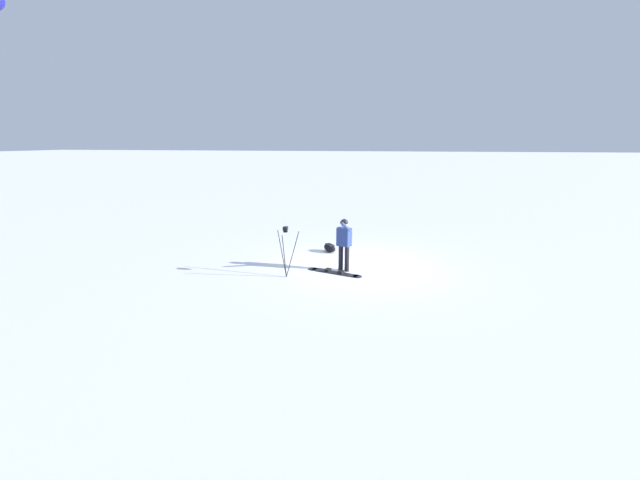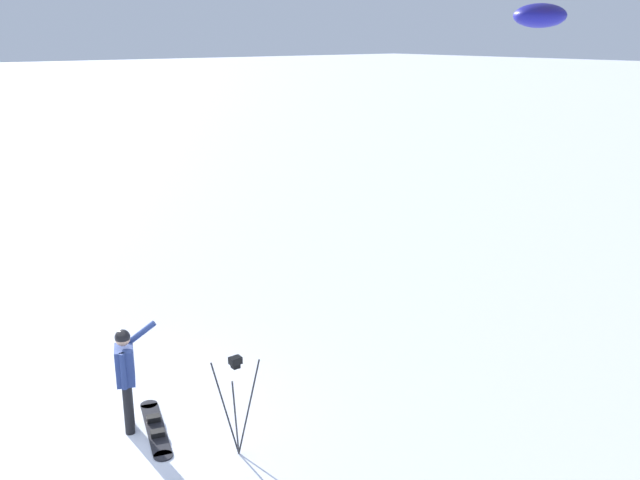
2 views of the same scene
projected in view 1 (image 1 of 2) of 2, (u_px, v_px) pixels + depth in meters
The scene contains 5 objects.
ground_plane at pixel (357, 266), 13.29m from camera, with size 300.00×300.00×0.00m, color white.
snowboarder at pixel (344, 240), 12.55m from camera, with size 0.47×0.73×1.63m.
snowboard at pixel (334, 272), 12.55m from camera, with size 1.71×0.72×0.10m.
gear_bag_large at pixel (330, 248), 14.89m from camera, with size 0.63×0.66×0.29m.
camera_tripod at pixel (286, 242), 11.95m from camera, with size 0.69×0.66×1.50m.
Camera 1 is at (-1.45, 12.71, 3.87)m, focal length 23.42 mm.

